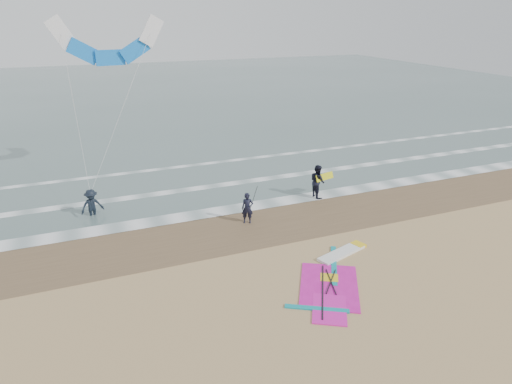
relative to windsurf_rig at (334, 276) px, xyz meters
name	(u,v)px	position (x,y,z in m)	size (l,w,h in m)	color
ground	(327,282)	(-0.46, -0.19, -0.04)	(120.00, 120.00, 0.00)	tan
sea_water	(140,94)	(-0.46, 47.81, -0.02)	(120.00, 80.00, 0.02)	#47605E
wet_sand_band	(267,222)	(-0.46, 5.81, -0.03)	(120.00, 5.00, 0.01)	brown
foam_waterline	(238,192)	(-0.46, 10.26, -0.01)	(120.00, 9.15, 0.02)	white
windsurf_rig	(334,276)	(0.00, 0.00, 0.00)	(5.50, 5.21, 0.13)	white
person_standing	(247,208)	(-1.43, 6.15, 0.77)	(0.59, 0.39, 1.61)	black
person_walking	(317,181)	(3.58, 7.89, 0.94)	(0.95, 0.74, 1.96)	black
person_wading	(91,200)	(-8.72, 9.99, 0.89)	(1.19, 0.69, 1.84)	black
held_pole	(253,201)	(-1.13, 6.15, 1.15)	(0.17, 0.86, 1.82)	black
carried_kiteboard	(325,177)	(3.98, 7.79, 1.21)	(1.30, 0.51, 0.39)	yellow
surf_kite	(109,45)	(-6.54, 14.79, 8.29)	(6.53, 4.98, 8.74)	white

